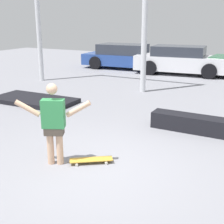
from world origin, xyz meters
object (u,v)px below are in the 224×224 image
parked_car_blue (125,57)px  parked_car_white (181,60)px  manual_pad (34,100)px  grind_box (192,123)px  skateboard (91,160)px  skateboarder (54,121)px

parked_car_blue → parked_car_white: 3.17m
manual_pad → grind_box: bearing=-3.6°
parked_car_white → manual_pad: bearing=-115.8°
skateboard → parked_car_blue: parked_car_blue is taller
skateboard → grind_box: (1.24, 2.61, 0.13)m
grind_box → parked_car_blue: 9.88m
skateboard → parked_car_white: bearing=61.2°
skateboard → parked_car_blue: 11.59m
manual_pad → parked_car_white: bearing=70.0°
manual_pad → parked_car_blue: bearing=93.2°
skateboarder → skateboard: skateboarder is taller
parked_car_blue → parked_car_white: (3.15, -0.32, 0.03)m
skateboard → parked_car_white: parked_car_white is taller
grind_box → parked_car_blue: size_ratio=0.42×
manual_pad → parked_car_blue: size_ratio=0.59×
skateboarder → skateboard: bearing=4.4°
grind_box → skateboarder: bearing=-121.8°
parked_car_blue → skateboarder: bearing=-74.5°
skateboarder → parked_car_blue: (-3.81, 11.04, -0.21)m
manual_pad → parked_car_blue: parked_car_blue is taller
skateboarder → grind_box: skateboarder is taller
skateboard → grind_box: grind_box is taller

